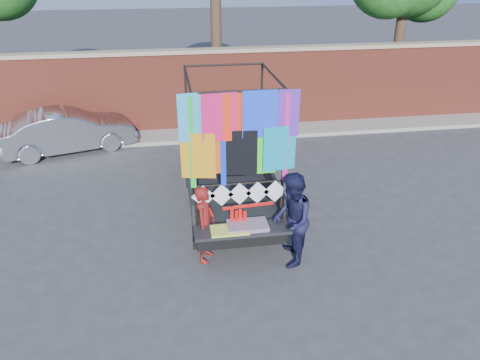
{
  "coord_description": "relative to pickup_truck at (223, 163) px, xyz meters",
  "views": [
    {
      "loc": [
        -0.71,
        -7.77,
        5.29
      ],
      "look_at": [
        0.52,
        0.05,
        1.43
      ],
      "focal_mm": 35.0,
      "sensor_mm": 36.0,
      "label": 1
    }
  ],
  "objects": [
    {
      "name": "woman",
      "position": [
        -0.65,
        -2.56,
        -0.06
      ],
      "size": [
        0.55,
        0.66,
        1.53
      ],
      "primitive_type": "imported",
      "rotation": [
        0.0,
        0.0,
        1.18
      ],
      "color": "maroon",
      "rests_on": "ground"
    },
    {
      "name": "ground",
      "position": [
        -0.45,
        -2.22,
        -0.82
      ],
      "size": [
        90.0,
        90.0,
        0.0
      ],
      "primitive_type": "plane",
      "color": "#38383A",
      "rests_on": "ground"
    },
    {
      "name": "sedan",
      "position": [
        -4.12,
        3.49,
        -0.2
      ],
      "size": [
        3.99,
        2.35,
        1.24
      ],
      "primitive_type": "imported",
      "rotation": [
        0.0,
        0.0,
        1.87
      ],
      "color": "#B9B9C0",
      "rests_on": "ground"
    },
    {
      "name": "curb",
      "position": [
        -0.45,
        4.08,
        -0.76
      ],
      "size": [
        30.0,
        1.2,
        0.12
      ],
      "primitive_type": "cube",
      "color": "gray",
      "rests_on": "ground"
    },
    {
      "name": "man",
      "position": [
        0.9,
        -2.9,
        0.08
      ],
      "size": [
        0.84,
        1.0,
        1.81
      ],
      "primitive_type": "imported",
      "rotation": [
        0.0,
        0.0,
        -1.76
      ],
      "color": "#151635",
      "rests_on": "ground"
    },
    {
      "name": "pickup_truck",
      "position": [
        0.0,
        0.0,
        0.0
      ],
      "size": [
        2.06,
        5.17,
        3.25
      ],
      "color": "black",
      "rests_on": "ground"
    },
    {
      "name": "brick_wall",
      "position": [
        -0.45,
        4.78,
        0.5
      ],
      "size": [
        30.0,
        0.45,
        2.61
      ],
      "color": "#973C2C",
      "rests_on": "ground"
    },
    {
      "name": "streamer_bundle",
      "position": [
        0.02,
        -2.74,
        0.17
      ],
      "size": [
        0.95,
        0.12,
        0.65
      ],
      "color": "red",
      "rests_on": "ground"
    }
  ]
}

